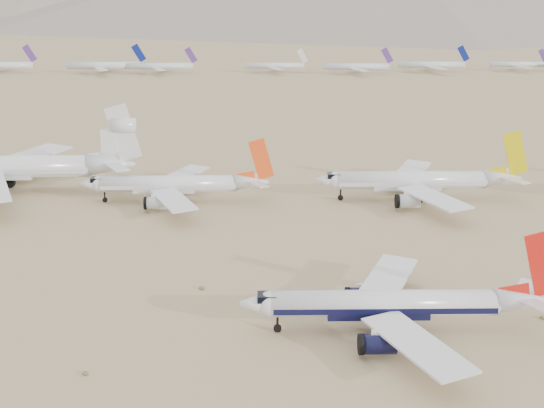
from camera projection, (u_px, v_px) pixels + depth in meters
The scene contains 6 objects.
ground at pixel (390, 324), 117.76m from camera, with size 7000.00×7000.00×0.00m, color #957F57.
main_airliner at pixel (398, 304), 114.26m from camera, with size 45.90×44.83×16.20m.
row2_gold_tail at pixel (420, 181), 182.79m from camera, with size 48.42×47.35×17.24m.
row2_orange_tail at pixel (176, 184), 181.26m from camera, with size 43.76×42.81×15.61m.
row2_white_trijet at pixel (10, 167), 189.59m from camera, with size 63.33×61.89×22.44m.
distant_storage_row at pixel (219, 65), 431.84m from camera, with size 460.84×45.66×14.38m.
Camera 1 is at (-20.28, -107.20, 51.56)m, focal length 50.00 mm.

